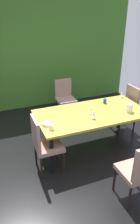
# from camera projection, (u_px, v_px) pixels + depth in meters

# --- Properties ---
(ground_plane) EXTENTS (5.85, 5.84, 0.02)m
(ground_plane) POSITION_uv_depth(u_px,v_px,m) (65.00, 172.00, 3.75)
(ground_plane) COLOR black
(garden_window_panel) EXTENTS (3.94, 0.10, 2.73)m
(garden_window_panel) POSITION_uv_depth(u_px,v_px,m) (60.00, 54.00, 5.83)
(garden_window_panel) COLOR #3C6F25
(garden_window_panel) RESTS_ON ground_plane
(dining_table) EXTENTS (2.07, 1.06, 0.76)m
(dining_table) POSITION_uv_depth(u_px,v_px,m) (92.00, 116.00, 4.09)
(dining_table) COLOR gold
(dining_table) RESTS_ON ground_plane
(chair_head_near) EXTENTS (0.44, 0.44, 1.01)m
(chair_head_near) POSITION_uv_depth(u_px,v_px,m) (140.00, 170.00, 2.96)
(chair_head_near) COLOR gray
(chair_head_near) RESTS_ON ground_plane
(chair_left_near) EXTENTS (0.45, 0.44, 1.01)m
(chair_left_near) POSITION_uv_depth(u_px,v_px,m) (44.00, 143.00, 3.54)
(chair_left_near) COLOR gray
(chair_left_near) RESTS_ON ground_plane
(chair_head_far) EXTENTS (0.44, 0.44, 0.94)m
(chair_head_far) POSITION_uv_depth(u_px,v_px,m) (65.00, 96.00, 5.35)
(chair_head_far) COLOR gray
(chair_head_far) RESTS_ON ground_plane
(chair_right_far) EXTENTS (0.44, 0.44, 1.00)m
(chair_right_far) POSITION_uv_depth(u_px,v_px,m) (127.00, 107.00, 4.77)
(chair_right_far) COLOR gray
(chair_right_far) RESTS_ON ground_plane
(wine_glass_right) EXTENTS (0.08, 0.08, 0.15)m
(wine_glass_right) POSITION_uv_depth(u_px,v_px,m) (94.00, 113.00, 3.79)
(wine_glass_right) COLOR silver
(wine_glass_right) RESTS_ON dining_table
(wine_glass_south) EXTENTS (0.07, 0.07, 0.16)m
(wine_glass_south) POSITION_uv_depth(u_px,v_px,m) (140.00, 107.00, 4.01)
(wine_glass_south) COLOR silver
(wine_glass_south) RESTS_ON dining_table
(wine_glass_rear) EXTENTS (0.06, 0.06, 0.14)m
(wine_glass_rear) POSITION_uv_depth(u_px,v_px,m) (91.00, 109.00, 3.96)
(wine_glass_rear) COLOR silver
(wine_glass_rear) RESTS_ON dining_table
(wine_glass_near_window) EXTENTS (0.06, 0.06, 0.13)m
(wine_glass_near_window) POSITION_uv_depth(u_px,v_px,m) (122.00, 93.00, 4.67)
(wine_glass_near_window) COLOR silver
(wine_glass_near_window) RESTS_ON dining_table
(serving_bowl_corner) EXTENTS (0.14, 0.14, 0.05)m
(serving_bowl_corner) POSITION_uv_depth(u_px,v_px,m) (46.00, 124.00, 3.63)
(serving_bowl_corner) COLOR white
(serving_bowl_corner) RESTS_ON dining_table
(cup_west) EXTENTS (0.07, 0.07, 0.10)m
(cup_west) POSITION_uv_depth(u_px,v_px,m) (105.00, 101.00, 4.42)
(cup_west) COLOR #144590
(cup_west) RESTS_ON dining_table
(cup_near_shelf) EXTENTS (0.08, 0.08, 0.09)m
(cup_near_shelf) POSITION_uv_depth(u_px,v_px,m) (51.00, 127.00, 3.50)
(cup_near_shelf) COLOR white
(cup_near_shelf) RESTS_ON dining_table
(pitcher_front) EXTENTS (0.14, 0.13, 0.16)m
(pitcher_front) POSITION_uv_depth(u_px,v_px,m) (129.00, 108.00, 4.06)
(pitcher_front) COLOR white
(pitcher_front) RESTS_ON dining_table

